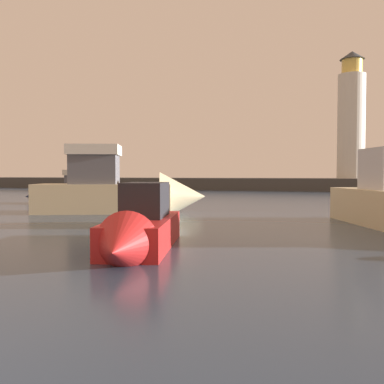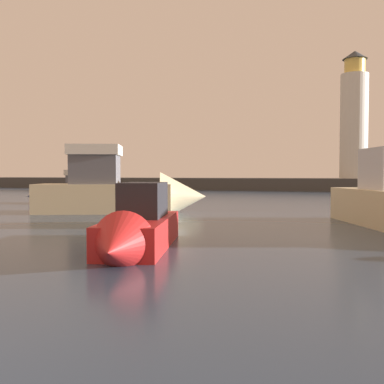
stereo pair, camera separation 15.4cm
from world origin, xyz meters
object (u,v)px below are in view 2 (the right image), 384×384
(motorboat_0, at_px, (136,229))
(motorboat_2, at_px, (126,191))
(motorboat_1, at_px, (67,193))
(lighthouse, at_px, (354,118))

(motorboat_0, relative_size, motorboat_2, 0.66)
(motorboat_2, bearing_deg, motorboat_1, 144.81)
(lighthouse, distance_m, motorboat_1, 35.30)
(lighthouse, distance_m, motorboat_0, 45.55)
(motorboat_0, xyz_separation_m, motorboat_2, (-5.67, 10.18, 0.52))
(lighthouse, xyz_separation_m, motorboat_1, (-17.75, -29.55, -7.59))
(motorboat_2, bearing_deg, motorboat_0, -60.87)
(motorboat_0, xyz_separation_m, motorboat_1, (-12.58, 15.05, 0.10))
(motorboat_0, distance_m, motorboat_1, 19.61)
(lighthouse, relative_size, motorboat_0, 2.48)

